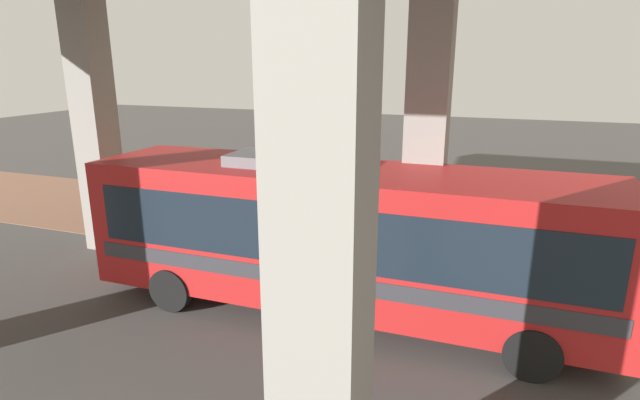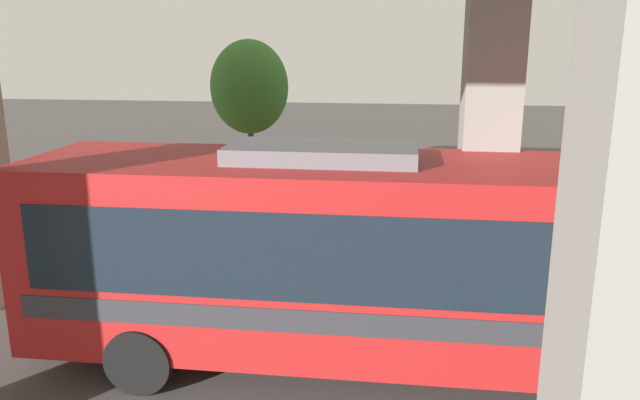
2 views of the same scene
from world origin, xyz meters
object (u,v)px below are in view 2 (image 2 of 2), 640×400
planter_middle (253,227)px  street_tree_near (249,88)px  planter_front (246,255)px  bus (394,251)px  planter_back (177,241)px  fire_hydrant (8,248)px

planter_middle → street_tree_near: size_ratio=0.32×
planter_front → planter_middle: bearing=-170.9°
bus → planter_back: (-3.35, -4.70, -1.13)m
bus → planter_front: (-2.69, -2.99, -1.13)m
planter_back → street_tree_near: size_ratio=0.31×
planter_front → fire_hydrant: bearing=-96.0°
planter_middle → fire_hydrant: bearing=-78.2°
planter_front → planter_back: size_ratio=0.99×
bus → planter_middle: bearing=-143.4°
bus → street_tree_near: bearing=-150.8°
planter_middle → street_tree_near: 3.97m
planter_front → street_tree_near: street_tree_near is taller
bus → planter_middle: size_ratio=6.84×
fire_hydrant → planter_back: planter_back is taller
fire_hydrant → street_tree_near: (-3.67, 4.77, 3.35)m
bus → fire_hydrant: (-3.28, -8.65, -1.45)m
fire_hydrant → planter_middle: (-1.12, 5.38, 0.37)m
planter_front → street_tree_near: (-4.26, -0.89, 3.04)m
fire_hydrant → planter_front: (0.59, 5.65, 0.32)m
fire_hydrant → street_tree_near: street_tree_near is taller
street_tree_near → bus: bearing=29.2°
planter_middle → planter_front: bearing=9.1°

